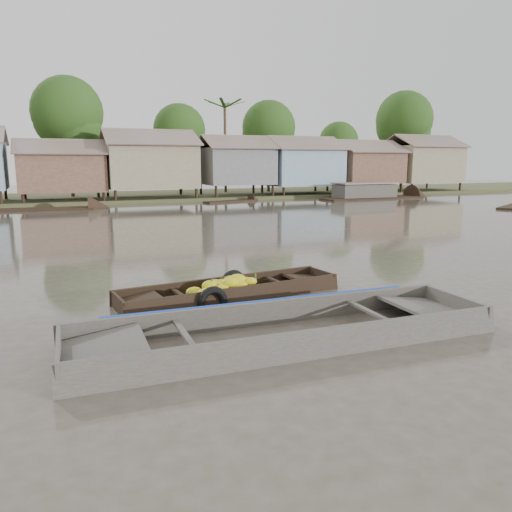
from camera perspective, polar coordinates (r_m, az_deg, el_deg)
name	(u,v)px	position (r m, az deg, el deg)	size (l,w,h in m)	color
ground	(300,302)	(10.92, 5.07, -5.31)	(120.00, 120.00, 0.00)	#464035
riverbank	(151,160)	(41.90, -11.96, 10.66)	(120.00, 12.47, 10.22)	#384723
banana_boat	(228,292)	(11.27, -3.21, -4.15)	(5.26, 1.81, 0.72)	black
viewer_boat	(286,337)	(8.69, 3.42, -9.18)	(7.45, 2.17, 0.59)	#3C3833
distant_boats	(302,199)	(37.91, 5.29, 6.52)	(46.76, 14.71, 1.38)	black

